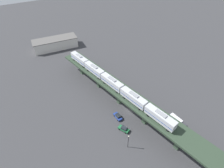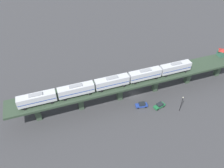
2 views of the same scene
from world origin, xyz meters
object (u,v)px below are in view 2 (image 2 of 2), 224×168
(subway_train, at_px, (112,82))
(signal_hut, at_px, (222,52))
(street_car_green, at_px, (159,106))
(street_car_blue, at_px, (142,105))
(delivery_truck, at_px, (164,70))
(street_lamp, at_px, (182,103))

(subway_train, xyz_separation_m, signal_hut, (12.37, -48.76, -0.74))
(signal_hut, xyz_separation_m, street_car_green, (-17.29, 31.94, -8.91))
(subway_train, relative_size, street_car_green, 13.03)
(signal_hut, bearing_deg, street_car_blue, 112.52)
(signal_hut, distance_m, street_car_green, 37.40)
(delivery_truck, bearing_deg, street_lamp, 174.60)
(signal_hut, bearing_deg, subway_train, 104.23)
(signal_hut, distance_m, street_lamp, 32.83)
(street_lamp, bearing_deg, delivery_truck, -5.40)
(signal_hut, height_order, delivery_truck, signal_hut)
(subway_train, relative_size, street_car_blue, 14.07)
(signal_hut, relative_size, street_car_blue, 0.85)
(street_car_green, height_order, street_lamp, street_lamp)
(street_car_green, relative_size, delivery_truck, 0.65)
(signal_hut, xyz_separation_m, delivery_truck, (2.41, 23.16, -8.09))
(signal_hut, bearing_deg, street_lamp, 128.52)
(street_car_green, bearing_deg, street_lamp, -113.15)
(street_car_green, distance_m, street_lamp, 7.89)
(street_car_blue, bearing_deg, street_car_green, -102.27)
(signal_hut, xyz_separation_m, street_lamp, (-20.13, 25.29, -5.75))
(street_car_blue, relative_size, street_lamp, 0.63)
(subway_train, bearing_deg, delivery_truck, -60.01)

